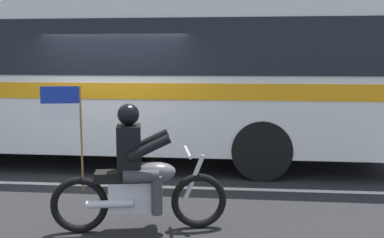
# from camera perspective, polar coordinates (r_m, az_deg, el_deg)

# --- Properties ---
(ground_plane) EXTENTS (60.00, 60.00, 0.00)m
(ground_plane) POSITION_cam_1_polar(r_m,az_deg,el_deg) (8.26, -9.36, -7.10)
(ground_plane) COLOR black
(sidewalk_curb) EXTENTS (28.00, 3.80, 0.15)m
(sidewalk_curb) POSITION_cam_1_polar(r_m,az_deg,el_deg) (13.14, -3.67, -1.12)
(sidewalk_curb) COLOR #B7B2A8
(sidewalk_curb) RESTS_ON ground_plane
(lane_center_stripe) EXTENTS (26.60, 0.14, 0.01)m
(lane_center_stripe) POSITION_cam_1_polar(r_m,az_deg,el_deg) (7.70, -10.51, -8.20)
(lane_center_stripe) COLOR silver
(lane_center_stripe) RESTS_ON ground_plane
(transit_bus) EXTENTS (11.37, 2.71, 3.22)m
(transit_bus) POSITION_cam_1_polar(r_m,az_deg,el_deg) (9.29, -11.18, 6.26)
(transit_bus) COLOR white
(transit_bus) RESTS_ON ground_plane
(motorcycle_with_rider) EXTENTS (2.16, 0.76, 1.78)m
(motorcycle_with_rider) POSITION_cam_1_polar(r_m,az_deg,el_deg) (5.57, -6.87, -7.29)
(motorcycle_with_rider) COLOR black
(motorcycle_with_rider) RESTS_ON ground_plane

